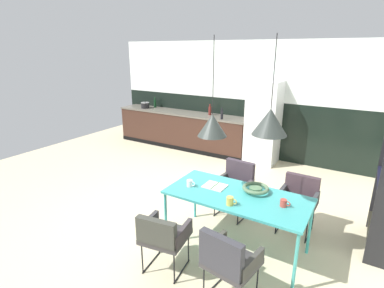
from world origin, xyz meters
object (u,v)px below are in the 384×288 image
(refrigerator_column, at_px, (263,123))
(pendant_lamp_over_table_far, at_px, (270,122))
(mug_tall_blue, at_px, (190,183))
(bottle_spice_small, at_px, (210,111))
(dining_table, at_px, (237,198))
(armchair_head_of_table, at_px, (162,234))
(armchair_by_stool, at_px, (236,182))
(mug_glass_clear, at_px, (230,201))
(armchair_near_window, at_px, (299,196))
(bottle_oil_tall, at_px, (155,103))
(cooking_pot, at_px, (145,105))
(pendant_lamp_over_table_near, at_px, (212,125))
(fruit_bowl, at_px, (256,189))
(mug_white_ceramic, at_px, (284,203))
(open_book, at_px, (215,186))
(bottle_vinegar_dark, at_px, (222,114))
(armchair_corner_seat, at_px, (227,258))

(refrigerator_column, distance_m, pendant_lamp_over_table_far, 3.48)
(mug_tall_blue, bearing_deg, bottle_spice_small, 114.21)
(dining_table, height_order, armchair_head_of_table, dining_table)
(armchair_by_stool, xyz_separation_m, mug_glass_clear, (0.38, -1.07, 0.28))
(armchair_near_window, xyz_separation_m, mug_tall_blue, (-1.18, -0.94, 0.28))
(mug_glass_clear, distance_m, mug_tall_blue, 0.67)
(armchair_head_of_table, distance_m, pendant_lamp_over_table_far, 1.69)
(armchair_near_window, relative_size, bottle_oil_tall, 2.78)
(cooking_pot, bearing_deg, mug_tall_blue, -43.21)
(cooking_pot, xyz_separation_m, pendant_lamp_over_table_near, (3.69, -3.14, 0.59))
(fruit_bowl, distance_m, pendant_lamp_over_table_near, 0.96)
(mug_glass_clear, bearing_deg, armchair_head_of_table, -134.72)
(dining_table, xyz_separation_m, mug_white_ceramic, (0.56, 0.01, 0.09))
(dining_table, height_order, cooking_pot, cooking_pot)
(refrigerator_column, distance_m, mug_glass_clear, 3.53)
(pendant_lamp_over_table_far, bearing_deg, open_book, 171.08)
(armchair_head_of_table, distance_m, bottle_vinegar_dark, 4.00)
(mug_glass_clear, distance_m, pendant_lamp_over_table_far, 0.99)
(fruit_bowl, xyz_separation_m, mug_tall_blue, (-0.78, -0.28, -0.01))
(pendant_lamp_over_table_far, bearing_deg, pendant_lamp_over_table_near, 179.36)
(mug_tall_blue, xyz_separation_m, cooking_pot, (-3.42, 3.21, 0.20))
(bottle_spice_small, distance_m, bottle_vinegar_dark, 0.51)
(mug_glass_clear, xyz_separation_m, cooking_pot, (-4.06, 3.38, 0.19))
(armchair_by_stool, bearing_deg, mug_glass_clear, 114.80)
(mug_white_ceramic, xyz_separation_m, bottle_vinegar_dark, (-2.22, 2.96, 0.23))
(refrigerator_column, height_order, open_book, refrigerator_column)
(pendant_lamp_over_table_far, bearing_deg, armchair_by_stool, 129.67)
(fruit_bowl, relative_size, bottle_vinegar_dark, 1.24)
(dining_table, bearing_deg, mug_tall_blue, -170.53)
(bottle_spice_small, relative_size, pendant_lamp_over_table_near, 0.23)
(mug_tall_blue, bearing_deg, open_book, 31.17)
(armchair_near_window, height_order, mug_tall_blue, mug_tall_blue)
(bottle_vinegar_dark, bearing_deg, bottle_spice_small, 149.95)
(fruit_bowl, distance_m, cooking_pot, 5.12)
(bottle_oil_tall, xyz_separation_m, pendant_lamp_over_table_far, (4.21, -3.37, 0.69))
(refrigerator_column, xyz_separation_m, mug_tall_blue, (0.14, -3.26, -0.11))
(mug_white_ceramic, bearing_deg, bottle_oil_tall, 143.12)
(mug_tall_blue, distance_m, mug_white_ceramic, 1.18)
(armchair_by_stool, distance_m, open_book, 0.77)
(armchair_corner_seat, height_order, pendant_lamp_over_table_far, pendant_lamp_over_table_far)
(mug_white_ceramic, bearing_deg, pendant_lamp_over_table_far, -167.10)
(armchair_by_stool, relative_size, armchair_head_of_table, 1.11)
(open_book, height_order, mug_tall_blue, mug_tall_blue)
(armchair_near_window, xyz_separation_m, armchair_by_stool, (-0.92, -0.04, 0.01))
(refrigerator_column, bearing_deg, mug_white_ceramic, -67.44)
(mug_white_ceramic, bearing_deg, bottle_vinegar_dark, 126.91)
(bottle_spice_small, xyz_separation_m, bottle_oil_tall, (-1.75, 0.10, -0.00))
(armchair_corner_seat, bearing_deg, mug_white_ceramic, 79.83)
(refrigerator_column, xyz_separation_m, cooking_pot, (-3.28, -0.06, 0.09))
(dining_table, distance_m, armchair_head_of_table, 1.00)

